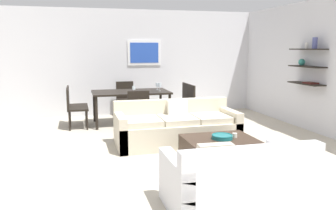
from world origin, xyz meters
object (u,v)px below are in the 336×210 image
(sofa_beige, at_px, (176,128))
(dining_chair_right_far, at_px, (181,99))
(dining_chair_left_far, at_px, (74,103))
(dining_chair_right_near, at_px, (187,101))
(dining_chair_head, at_px, (125,97))
(decorative_bowl, at_px, (222,137))
(wine_glass_right_near, at_px, (160,85))
(candle_jar, at_px, (235,135))
(loveseat_white, at_px, (236,182))
(wine_glass_right_far, at_px, (157,85))
(dining_table, at_px, (131,94))
(wine_glass_foot, at_px, (134,88))
(dining_chair_left_near, at_px, (74,106))
(dining_chair_foot, at_px, (138,108))
(coffee_table, at_px, (222,152))

(sofa_beige, xyz_separation_m, dining_chair_right_far, (0.75, 2.18, 0.21))
(dining_chair_left_far, height_order, dining_chair_right_near, same)
(dining_chair_head, bearing_deg, dining_chair_right_near, -41.62)
(decorative_bowl, distance_m, wine_glass_right_near, 3.08)
(candle_jar, bearing_deg, loveseat_white, -114.54)
(decorative_bowl, xyz_separation_m, dining_chair_right_far, (0.38, 3.38, 0.09))
(wine_glass_right_far, bearing_deg, sofa_beige, -93.57)
(candle_jar, relative_size, dining_chair_right_far, 0.09)
(dining_table, bearing_deg, decorative_bowl, -74.29)
(dining_chair_head, relative_size, wine_glass_right_far, 5.41)
(decorative_bowl, relative_size, wine_glass_foot, 1.91)
(dining_chair_left_near, distance_m, wine_glass_right_far, 1.99)
(wine_glass_foot, bearing_deg, sofa_beige, -71.08)
(dining_chair_left_far, height_order, dining_chair_left_near, same)
(dining_chair_right_far, height_order, wine_glass_foot, wine_glass_foot)
(dining_chair_foot, distance_m, wine_glass_right_far, 1.27)
(sofa_beige, xyz_separation_m, dining_table, (-0.52, 1.96, 0.39))
(sofa_beige, relative_size, decorative_bowl, 6.87)
(loveseat_white, bearing_deg, dining_chair_foot, 96.94)
(dining_chair_left_near, relative_size, wine_glass_right_far, 5.41)
(loveseat_white, height_order, dining_chair_right_far, dining_chair_right_far)
(dining_chair_left_far, bearing_deg, dining_chair_foot, -41.62)
(loveseat_white, distance_m, wine_glass_foot, 4.20)
(decorative_bowl, bearing_deg, wine_glass_foot, 108.08)
(dining_chair_left_far, xyz_separation_m, dining_chair_right_near, (2.54, -0.45, 0.00))
(loveseat_white, distance_m, dining_chair_right_far, 4.87)
(loveseat_white, xyz_separation_m, coffee_table, (0.42, 1.35, -0.10))
(dining_table, distance_m, dining_chair_left_far, 1.30)
(dining_chair_left_near, bearing_deg, dining_chair_foot, -28.18)
(dining_chair_right_near, xyz_separation_m, dining_chair_left_near, (-2.54, 0.00, 0.00))
(dining_chair_left_far, bearing_deg, loveseat_white, -70.31)
(dining_table, distance_m, wine_glass_foot, 0.48)
(loveseat_white, xyz_separation_m, dining_chair_head, (-0.45, 5.48, 0.21))
(loveseat_white, relative_size, wine_glass_right_near, 8.09)
(loveseat_white, relative_size, dining_chair_head, 1.72)
(decorative_bowl, height_order, dining_table, dining_table)
(wine_glass_right_near, bearing_deg, coffee_table, -85.97)
(dining_chair_foot, height_order, dining_chair_right_far, same)
(loveseat_white, relative_size, dining_table, 0.88)
(dining_chair_head, distance_m, wine_glass_right_near, 1.27)
(sofa_beige, relative_size, dining_chair_head, 2.46)
(dining_chair_head, bearing_deg, sofa_beige, -79.69)
(coffee_table, relative_size, dining_chair_right_far, 1.21)
(dining_chair_left_far, relative_size, dining_chair_right_near, 1.00)
(loveseat_white, bearing_deg, coffee_table, 72.57)
(coffee_table, height_order, decorative_bowl, decorative_bowl)
(coffee_table, height_order, dining_chair_left_far, dining_chair_left_far)
(dining_chair_foot, bearing_deg, dining_chair_right_far, 41.62)
(dining_chair_head, height_order, wine_glass_right_near, wine_glass_right_near)
(coffee_table, height_order, dining_table, dining_table)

